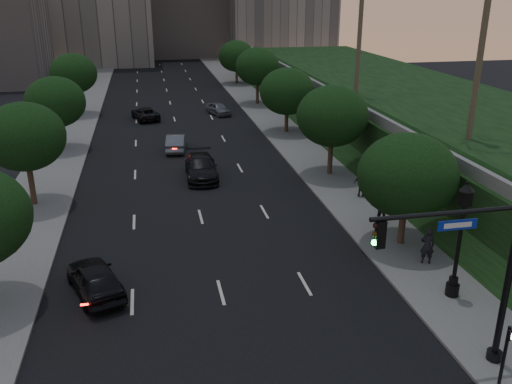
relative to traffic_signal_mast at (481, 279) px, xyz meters
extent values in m
plane|color=black|center=(-8.23, 1.93, -3.67)|extent=(160.00, 160.00, 0.00)
cube|color=black|center=(-8.23, 31.93, -3.66)|extent=(16.00, 140.00, 0.02)
cube|color=slate|center=(2.02, 31.93, -3.60)|extent=(4.50, 140.00, 0.15)
cube|color=slate|center=(-18.48, 31.93, -3.60)|extent=(4.50, 140.00, 0.15)
cube|color=black|center=(13.77, 29.93, -1.67)|extent=(18.00, 90.00, 4.00)
cube|color=slate|center=(5.27, 29.93, 0.68)|extent=(0.35, 90.00, 0.70)
cylinder|color=#38281C|center=(2.07, 9.93, -2.24)|extent=(0.36, 0.36, 2.86)
ellipsoid|color=black|center=(2.07, 9.93, 0.36)|extent=(5.20, 5.20, 4.42)
cylinder|color=#38281C|center=(2.07, 21.93, -2.07)|extent=(0.36, 0.36, 3.21)
ellipsoid|color=black|center=(2.07, 21.93, 0.85)|extent=(5.20, 5.20, 4.42)
cylinder|color=#38281C|center=(2.07, 34.93, -2.24)|extent=(0.36, 0.36, 2.86)
ellipsoid|color=black|center=(2.07, 34.93, 0.36)|extent=(5.20, 5.20, 4.42)
cylinder|color=#38281C|center=(2.07, 48.93, -2.07)|extent=(0.36, 0.36, 3.21)
ellipsoid|color=black|center=(2.07, 48.93, 0.85)|extent=(5.20, 5.20, 4.42)
cylinder|color=#38281C|center=(2.07, 63.93, -2.24)|extent=(0.36, 0.36, 2.86)
ellipsoid|color=black|center=(2.07, 63.93, 0.36)|extent=(5.20, 5.20, 4.42)
cylinder|color=#38281C|center=(-18.53, 19.93, -2.04)|extent=(0.36, 0.36, 3.26)
ellipsoid|color=black|center=(-18.53, 19.93, 0.92)|extent=(5.00, 5.00, 4.25)
cylinder|color=#38281C|center=(-18.53, 32.93, -2.18)|extent=(0.36, 0.36, 2.99)
ellipsoid|color=black|center=(-18.53, 32.93, 0.54)|extent=(5.00, 5.00, 4.25)
cylinder|color=#38281C|center=(-18.53, 46.93, -2.04)|extent=(0.36, 0.36, 3.26)
ellipsoid|color=black|center=(-18.53, 46.93, 0.92)|extent=(5.00, 5.00, 4.25)
cylinder|color=#4C4233|center=(9.27, 15.93, 6.33)|extent=(0.40, 0.40, 12.00)
cylinder|color=#4C4233|center=(7.77, 31.93, 7.58)|extent=(0.40, 0.40, 14.50)
cylinder|color=black|center=(1.09, 0.00, -0.17)|extent=(0.24, 0.24, 7.00)
cylinder|color=black|center=(1.09, 0.00, -3.42)|extent=(0.56, 0.56, 0.50)
cylinder|color=black|center=(-1.61, 0.00, 2.63)|extent=(5.40, 0.16, 0.16)
cube|color=black|center=(-3.91, 0.00, 2.08)|extent=(0.32, 0.22, 0.95)
sphere|color=black|center=(-4.09, 0.00, 2.41)|extent=(0.20, 0.20, 0.20)
sphere|color=#3F2B0A|center=(-4.09, 0.00, 2.11)|extent=(0.20, 0.20, 0.20)
sphere|color=#19F24C|center=(-4.09, 0.00, 1.81)|extent=(0.20, 0.20, 0.20)
cube|color=#0D29B3|center=(-1.21, 0.00, 2.18)|extent=(1.40, 0.05, 0.35)
cylinder|color=black|center=(1.95, 4.46, -3.32)|extent=(0.60, 0.60, 0.70)
cylinder|color=black|center=(1.95, 4.46, -2.82)|extent=(0.40, 0.40, 0.40)
cylinder|color=black|center=(1.95, 4.46, -0.87)|extent=(0.18, 0.18, 3.60)
cube|color=black|center=(1.95, 4.46, 1.18)|extent=(0.42, 0.42, 0.70)
cone|color=black|center=(1.95, 4.46, 1.68)|extent=(0.64, 0.64, 0.35)
sphere|color=black|center=(1.95, 4.46, 1.88)|extent=(0.14, 0.14, 0.14)
cylinder|color=black|center=(0.48, -1.24, -2.42)|extent=(0.12, 0.12, 2.50)
cube|color=black|center=(0.48, -1.42, -1.37)|extent=(0.30, 0.14, 0.35)
imported|color=black|center=(-13.83, 8.01, -2.89)|extent=(3.28, 4.95, 1.56)
imported|color=slate|center=(-8.75, 30.95, -2.95)|extent=(2.10, 4.57, 1.45)
imported|color=black|center=(-11.25, 43.38, -3.00)|extent=(3.30, 5.21, 1.34)
imported|color=black|center=(-7.40, 23.28, -2.87)|extent=(2.43, 5.62, 1.61)
imported|color=slate|center=(-3.28, 44.25, -3.00)|extent=(2.84, 4.27, 1.35)
imported|color=black|center=(2.26, 7.49, -2.56)|extent=(0.80, 0.62, 1.93)
imported|color=black|center=(2.11, 12.89, -2.60)|extent=(0.98, 0.82, 1.84)
imported|color=black|center=(2.62, 16.98, -2.60)|extent=(1.16, 0.70, 1.85)
camera|label=1|loc=(-10.94, -14.65, 9.47)|focal=38.00mm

